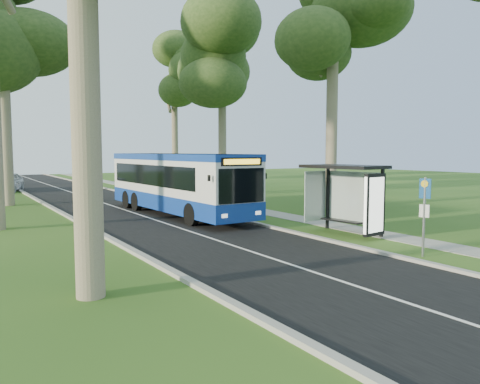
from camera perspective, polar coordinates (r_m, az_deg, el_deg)
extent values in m
plane|color=#264B17|center=(19.79, 6.88, -5.15)|extent=(120.00, 120.00, 0.00)
cube|color=black|center=(26.84, -12.74, -2.54)|extent=(7.00, 100.00, 0.02)
cube|color=#9E9B93|center=(28.17, -6.01, -1.99)|extent=(0.25, 100.00, 0.12)
cube|color=#9E9B93|center=(25.90, -20.08, -2.88)|extent=(0.25, 100.00, 0.12)
cube|color=white|center=(26.84, -12.74, -2.51)|extent=(0.12, 100.00, 0.00)
cube|color=gray|center=(29.61, -0.79, -1.72)|extent=(1.50, 100.00, 0.02)
cube|color=silver|center=(25.68, -7.70, 1.33)|extent=(3.04, 12.59, 2.97)
cube|color=navy|center=(25.77, -7.67, -1.04)|extent=(3.07, 12.63, 0.83)
cube|color=navy|center=(25.63, -7.73, 4.27)|extent=(3.07, 12.63, 0.33)
cube|color=black|center=(20.13, -0.30, 0.75)|extent=(2.35, 0.13, 1.51)
cube|color=yellow|center=(20.05, -0.25, 3.71)|extent=(1.88, 0.09, 0.23)
cube|color=black|center=(20.35, -0.41, -3.34)|extent=(2.50, 0.21, 0.31)
cylinder|color=black|center=(21.83, -6.30, -2.75)|extent=(0.33, 1.09, 1.08)
cylinder|color=black|center=(22.95, -0.97, -2.34)|extent=(0.33, 1.09, 1.08)
cylinder|color=black|center=(28.73, -12.83, -0.98)|extent=(0.33, 1.09, 1.08)
cylinder|color=black|center=(29.59, -8.50, -0.74)|extent=(0.33, 1.09, 1.08)
cylinder|color=gray|center=(16.48, 21.53, -2.88)|extent=(0.08, 0.08, 2.63)
cube|color=navy|center=(16.39, 21.63, 0.39)|extent=(0.17, 0.36, 0.65)
cylinder|color=yellow|center=(16.35, 21.58, 0.94)|extent=(0.10, 0.22, 0.23)
cube|color=white|center=(16.46, 21.55, -2.16)|extent=(0.16, 0.31, 0.42)
cube|color=black|center=(19.49, 16.80, -1.37)|extent=(0.12, 0.12, 2.77)
cube|color=black|center=(21.45, 11.09, -0.69)|extent=(0.12, 0.12, 2.77)
cube|color=black|center=(19.86, 12.52, 3.04)|extent=(2.21, 3.57, 0.13)
cube|color=silver|center=(20.49, 13.99, -0.69)|extent=(0.37, 2.81, 2.22)
cube|color=black|center=(18.89, 15.74, -1.54)|extent=(1.18, 0.31, 2.44)
cube|color=white|center=(18.83, 15.93, -1.56)|extent=(0.94, 0.13, 2.16)
cube|color=black|center=(20.53, 12.40, -3.45)|extent=(0.65, 2.03, 0.07)
cylinder|color=black|center=(25.36, -1.33, -1.71)|extent=(0.57, 0.57, 1.02)
cylinder|color=black|center=(25.30, -1.33, -0.51)|extent=(0.61, 0.61, 0.06)
imported|color=silver|center=(44.95, -26.51, 1.12)|extent=(3.47, 5.31, 1.68)
cylinder|color=#7A6B56|center=(11.66, -18.46, 15.14)|extent=(0.68, 0.68, 11.15)
cylinder|color=#7A6B56|center=(33.35, -26.67, 8.01)|extent=(0.68, 0.68, 11.06)
ellipsoid|color=#29451A|center=(34.22, -27.07, 17.81)|extent=(5.20, 5.20, 7.58)
cylinder|color=#7A6B56|center=(29.02, 11.13, 9.16)|extent=(0.68, 0.68, 11.25)
ellipsoid|color=#29451A|center=(30.05, 11.33, 20.55)|extent=(5.20, 5.20, 7.72)
cylinder|color=#7A6B56|center=(38.26, -2.17, 7.51)|extent=(0.65, 0.65, 10.30)
ellipsoid|color=#29451A|center=(38.88, -2.20, 15.55)|extent=(5.20, 5.20, 7.06)
cylinder|color=#7A6B56|center=(49.50, -7.95, 6.94)|extent=(0.66, 0.66, 10.39)
ellipsoid|color=#29451A|center=(50.00, -8.02, 13.25)|extent=(5.20, 5.20, 7.12)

